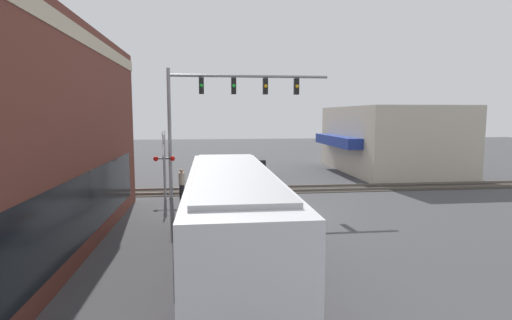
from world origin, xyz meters
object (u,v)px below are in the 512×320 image
(city_bus, at_px, (232,213))
(parked_car_red, at_px, (252,168))
(crossing_signal, at_px, (164,159))
(pedestrian_near_bus, at_px, (288,226))
(pedestrian_at_crossing, at_px, (182,184))

(city_bus, distance_m, parked_car_red, 17.91)
(city_bus, height_order, crossing_signal, crossing_signal)
(crossing_signal, relative_size, parked_car_red, 0.82)
(crossing_signal, distance_m, pedestrian_near_bus, 10.50)
(crossing_signal, bearing_deg, city_bus, -163.11)
(pedestrian_at_crossing, bearing_deg, parked_car_red, -32.98)
(crossing_signal, bearing_deg, pedestrian_at_crossing, -85.15)
(city_bus, distance_m, pedestrian_at_crossing, 10.57)
(parked_car_red, bearing_deg, crossing_signal, 142.59)
(crossing_signal, height_order, pedestrian_near_bus, crossing_signal)
(city_bus, xyz_separation_m, crossing_signal, (10.23, 3.11, 0.62))
(city_bus, bearing_deg, pedestrian_near_bus, -59.72)
(pedestrian_at_crossing, height_order, pedestrian_near_bus, pedestrian_near_bus)
(city_bus, relative_size, pedestrian_near_bus, 6.45)
(crossing_signal, relative_size, pedestrian_at_crossing, 2.23)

